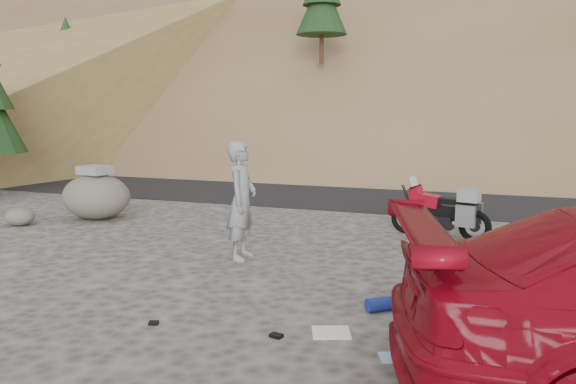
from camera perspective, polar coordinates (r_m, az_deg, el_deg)
name	(u,v)px	position (r m, az deg, el deg)	size (l,w,h in m)	color
ground	(305,280)	(8.18, 1.75, -8.95)	(140.00, 140.00, 0.00)	#413F3C
road	(402,194)	(16.78, 11.49, -0.17)	(120.00, 7.00, 0.05)	black
hillside	(468,0)	(49.13, 17.77, 18.08)	(120.00, 73.00, 46.72)	brown
motorcycle	(444,212)	(11.08, 15.59, -2.02)	(1.94, 0.84, 1.17)	black
man	(242,258)	(9.37, -4.65, -6.73)	(0.71, 0.46, 1.94)	gray
boulder	(96,196)	(13.30, -18.89, -0.37)	(1.95, 1.83, 1.19)	#524C46
small_rock	(20,217)	(13.21, -25.59, -2.27)	(0.75, 0.71, 0.37)	#524C46
gear_white_cloth	(331,332)	(6.38, 4.41, -14.03)	(0.42, 0.37, 0.01)	white
gear_blue_mat	(383,304)	(7.08, 9.66, -11.13)	(0.17, 0.17, 0.43)	navy
gear_bottle	(481,334)	(6.41, 19.04, -13.48)	(0.07, 0.07, 0.20)	navy
gear_funnel	(526,356)	(6.09, 23.02, -15.09)	(0.12, 0.12, 0.16)	red
gear_glove_a	(276,336)	(6.25, -1.19, -14.38)	(0.13, 0.09, 0.04)	black
gear_glove_b	(154,323)	(6.76, -13.49, -12.80)	(0.11, 0.08, 0.04)	black
gear_blue_cloth	(396,357)	(5.88, 10.94, -16.17)	(0.33, 0.24, 0.01)	#92BCE2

